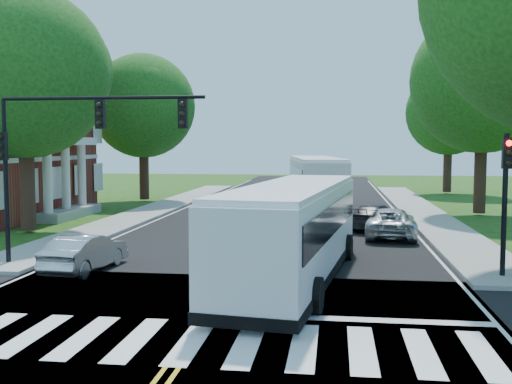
% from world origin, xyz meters
% --- Properties ---
extents(ground, '(140.00, 140.00, 0.00)m').
position_xyz_m(ground, '(0.00, 0.00, 0.00)').
color(ground, '#1A4110').
rests_on(ground, ground).
extents(road, '(14.00, 96.00, 0.01)m').
position_xyz_m(road, '(0.00, 18.00, 0.01)').
color(road, black).
rests_on(road, ground).
extents(cross_road, '(60.00, 12.00, 0.01)m').
position_xyz_m(cross_road, '(0.00, 0.00, 0.01)').
color(cross_road, black).
rests_on(cross_road, ground).
extents(center_line, '(0.36, 70.00, 0.01)m').
position_xyz_m(center_line, '(0.00, 22.00, 0.01)').
color(center_line, gold).
rests_on(center_line, road).
extents(edge_line_w, '(0.12, 70.00, 0.01)m').
position_xyz_m(edge_line_w, '(-6.80, 22.00, 0.01)').
color(edge_line_w, silver).
rests_on(edge_line_w, road).
extents(edge_line_e, '(0.12, 70.00, 0.01)m').
position_xyz_m(edge_line_e, '(6.80, 22.00, 0.01)').
color(edge_line_e, silver).
rests_on(edge_line_e, road).
extents(crosswalk, '(12.60, 3.00, 0.01)m').
position_xyz_m(crosswalk, '(0.00, -0.50, 0.02)').
color(crosswalk, silver).
rests_on(crosswalk, road).
extents(stop_bar, '(6.60, 0.40, 0.01)m').
position_xyz_m(stop_bar, '(3.50, 1.60, 0.02)').
color(stop_bar, silver).
rests_on(stop_bar, road).
extents(sidewalk_nw, '(2.60, 40.00, 0.15)m').
position_xyz_m(sidewalk_nw, '(-8.30, 25.00, 0.07)').
color(sidewalk_nw, gray).
rests_on(sidewalk_nw, ground).
extents(sidewalk_ne, '(2.60, 40.00, 0.15)m').
position_xyz_m(sidewalk_ne, '(8.30, 25.00, 0.07)').
color(sidewalk_ne, gray).
rests_on(sidewalk_ne, ground).
extents(tree_west_near, '(8.00, 8.00, 11.40)m').
position_xyz_m(tree_west_near, '(-11.50, 14.00, 7.53)').
color(tree_west_near, black).
rests_on(tree_west_near, ground).
extents(tree_west_far, '(7.60, 7.60, 10.67)m').
position_xyz_m(tree_west_far, '(-11.00, 30.00, 7.00)').
color(tree_west_far, black).
rests_on(tree_west_far, ground).
extents(tree_east_mid, '(8.40, 8.40, 11.93)m').
position_xyz_m(tree_east_mid, '(11.50, 24.00, 7.86)').
color(tree_east_mid, black).
rests_on(tree_east_mid, ground).
extents(tree_east_far, '(7.20, 7.20, 10.34)m').
position_xyz_m(tree_east_far, '(12.50, 40.00, 6.86)').
color(tree_east_far, black).
rests_on(tree_east_far, ground).
extents(signal_nw, '(7.15, 0.46, 5.66)m').
position_xyz_m(signal_nw, '(-5.86, 6.43, 4.38)').
color(signal_nw, black).
rests_on(signal_nw, ground).
extents(signal_ne, '(0.30, 0.46, 4.40)m').
position_xyz_m(signal_ne, '(8.20, 6.44, 2.96)').
color(signal_ne, black).
rests_on(signal_ne, ground).
extents(bus_lead, '(3.96, 11.76, 2.98)m').
position_xyz_m(bus_lead, '(1.77, 5.61, 1.59)').
color(bus_lead, white).
rests_on(bus_lead, road).
extents(bus_follow, '(4.49, 13.08, 3.32)m').
position_xyz_m(bus_follow, '(1.71, 27.83, 1.77)').
color(bus_follow, white).
rests_on(bus_follow, road).
extents(hatchback, '(1.70, 3.88, 1.24)m').
position_xyz_m(hatchback, '(-5.19, 6.03, 0.63)').
color(hatchback, '#BABDC2').
rests_on(hatchback, road).
extents(suv, '(2.53, 4.89, 1.32)m').
position_xyz_m(suv, '(5.52, 14.81, 0.67)').
color(suv, silver).
rests_on(suv, road).
extents(dark_sedan, '(3.09, 4.61, 1.24)m').
position_xyz_m(dark_sedan, '(4.97, 17.35, 0.63)').
color(dark_sedan, black).
rests_on(dark_sedan, road).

